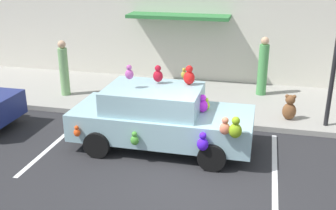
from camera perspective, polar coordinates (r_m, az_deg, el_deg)
ground_plane at (r=8.90m, az=2.94°, el=-10.49°), size 60.00×60.00×0.00m
sidewalk at (r=13.37m, az=6.96°, el=0.57°), size 24.00×4.00×0.15m
parking_stripe_front at (r=9.67m, az=14.76°, el=-8.48°), size 0.12×3.60×0.01m
parking_stripe_rear at (r=10.90m, az=-15.55°, el=-5.16°), size 0.12×3.60×0.01m
plush_covered_car at (r=10.02m, az=-1.05°, el=-1.68°), size 4.42×2.17×2.12m
teddy_bear_on_sidewalk at (r=11.98m, az=16.71°, el=-0.39°), size 0.39×0.32×0.74m
pedestrian_walking_past at (r=13.78m, az=13.19°, el=5.17°), size 0.32×0.32×1.95m
pedestrian_by_lamp at (r=13.83m, az=-14.43°, el=4.92°), size 0.30×0.30×1.84m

